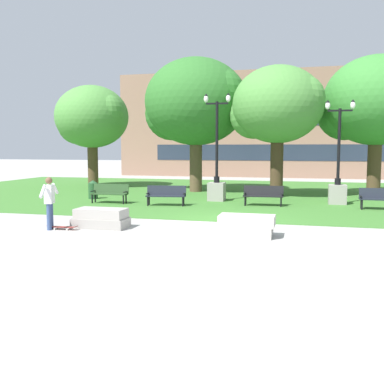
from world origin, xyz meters
The scene contains 18 objects.
ground_plane centered at (0.00, 0.00, 0.00)m, with size 140.00×140.00×0.00m, color #A3A09B.
grass_lawn centered at (0.00, 10.00, 0.01)m, with size 40.00×20.00×0.02m, color #3D752D.
concrete_block_center centered at (-3.67, -2.07, 0.31)m, with size 1.80×0.90×0.64m.
concrete_block_left centered at (1.15, -2.34, 0.31)m, with size 1.87×0.90×0.64m.
person_skateboarder centered at (-5.12, -2.81, 0.97)m, with size 0.36×1.46×1.71m.
skateboard centered at (-4.73, -2.74, 0.09)m, with size 1.03×0.27×0.14m.
park_bench_near_left centered at (-3.24, 3.76, 0.54)m, with size 1.86×0.78×0.90m.
park_bench_near_right centered at (1.06, 4.80, 0.54)m, with size 1.82×0.60×0.90m.
park_bench_far_left centered at (-6.11, 3.97, 0.54)m, with size 1.81×0.55×0.90m.
park_bench_far_right centered at (6.06, 4.73, 0.54)m, with size 1.81×0.55×0.90m.
lamp_post_left centered at (-1.37, 6.15, 1.08)m, with size 1.32×0.80×5.27m.
lamp_post_center centered at (4.37, 6.29, 1.01)m, with size 1.32×0.80×4.83m.
tree_far_right centered at (6.41, 10.32, 5.07)m, with size 5.88×5.60×7.51m.
tree_far_left centered at (-3.55, 10.43, 5.25)m, with size 6.32×6.02×7.87m.
tree_near_right centered at (-10.90, 11.68, 4.58)m, with size 5.04×4.80×6.68m.
tree_near_left centered at (1.34, 8.64, 4.82)m, with size 5.01×4.77×6.91m.
trash_bin centered at (-7.71, 5.41, 0.50)m, with size 0.49×0.49×0.96m.
building_facade_distant centered at (0.41, 24.50, 4.67)m, with size 28.99×1.03×9.36m.
Camera 1 is at (2.91, -15.64, 2.67)m, focal length 42.00 mm.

